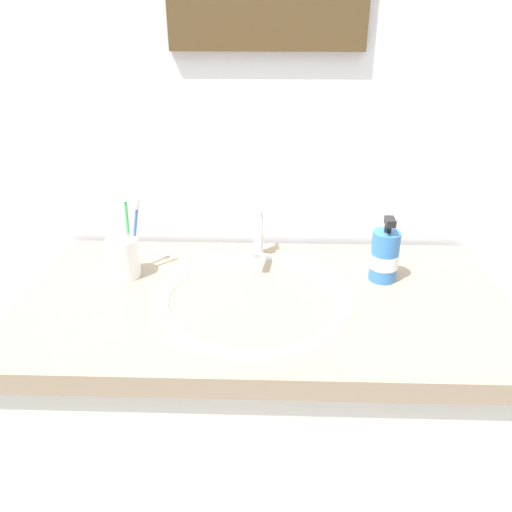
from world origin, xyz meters
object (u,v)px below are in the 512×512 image
toothbrush_cup (124,258)px  soap_dispenser (384,256)px  toothbrush_green (128,226)px  toothbrush_blue (135,232)px  faucet (258,233)px

toothbrush_cup → soap_dispenser: 0.60m
toothbrush_cup → toothbrush_green: size_ratio=0.49×
toothbrush_green → soap_dispenser: 0.60m
toothbrush_blue → toothbrush_cup: bearing=-142.6°
faucet → toothbrush_green: toothbrush_green is taller
toothbrush_blue → faucet: bearing=16.3°
soap_dispenser → toothbrush_blue: bearing=178.3°
faucet → toothbrush_blue: toothbrush_blue is taller
toothbrush_blue → soap_dispenser: bearing=-1.7°
faucet → toothbrush_blue: (-0.28, -0.08, 0.04)m
toothbrush_cup → soap_dispenser: size_ratio=0.60×
toothbrush_cup → soap_dispenser: (0.60, 0.00, 0.01)m
faucet → toothbrush_cup: faucet is taller
faucet → toothbrush_blue: 0.30m
faucet → toothbrush_green: (-0.30, -0.07, 0.05)m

